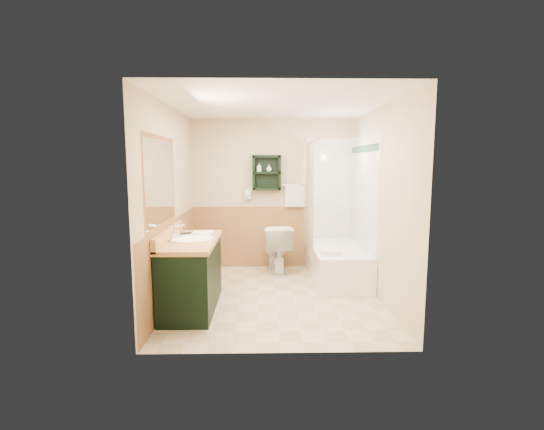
{
  "coord_description": "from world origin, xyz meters",
  "views": [
    {
      "loc": [
        -0.15,
        -4.86,
        1.71
      ],
      "look_at": [
        -0.04,
        0.2,
        1.03
      ],
      "focal_mm": 26.0,
      "sensor_mm": 36.0,
      "label": 1
    }
  ],
  "objects": [
    {
      "name": "vanity",
      "position": [
        -0.99,
        -0.36,
        0.41
      ],
      "size": [
        0.59,
        1.3,
        0.82
      ],
      "primitive_type": "cube",
      "color": "black",
      "rests_on": "ground"
    },
    {
      "name": "vanity_book",
      "position": [
        -1.16,
        -0.13,
        0.94
      ],
      "size": [
        0.18,
        0.06,
        0.24
      ],
      "primitive_type": "imported",
      "rotation": [
        0.0,
        0.0,
        0.21
      ],
      "color": "black",
      "rests_on": "vanity"
    },
    {
      "name": "towel_bar",
      "position": [
        0.35,
        1.45,
        1.35
      ],
      "size": [
        0.4,
        0.06,
        0.4
      ],
      "primitive_type": null,
      "color": "silver",
      "rests_on": "back_wall"
    },
    {
      "name": "tub_towel",
      "position": [
        0.74,
        0.23,
        0.53
      ],
      "size": [
        0.25,
        0.21,
        0.07
      ],
      "primitive_type": "cube",
      "color": "silver",
      "rests_on": "bathtub"
    },
    {
      "name": "back_wall",
      "position": [
        0.0,
        1.52,
        1.2
      ],
      "size": [
        2.6,
        0.04,
        2.4
      ],
      "primitive_type": "cube",
      "color": "beige",
      "rests_on": "ground"
    },
    {
      "name": "wainscot_left",
      "position": [
        -1.29,
        0.0,
        0.5
      ],
      "size": [
        2.98,
        2.98,
        1.0
      ],
      "primitive_type": null,
      "color": "#AC7A46",
      "rests_on": "left_wall"
    },
    {
      "name": "left_wall",
      "position": [
        -1.32,
        0.0,
        1.2
      ],
      "size": [
        0.04,
        3.0,
        2.4
      ],
      "primitive_type": "cube",
      "color": "beige",
      "rests_on": "ground"
    },
    {
      "name": "soap_bottle_a",
      "position": [
        -0.22,
        1.4,
        1.6
      ],
      "size": [
        0.08,
        0.14,
        0.06
      ],
      "primitive_type": "imported",
      "rotation": [
        0.0,
        0.0,
        -0.11
      ],
      "color": "white",
      "rests_on": "wall_shelf"
    },
    {
      "name": "mirror_glass",
      "position": [
        -1.27,
        -0.55,
        1.5
      ],
      "size": [
        1.2,
        1.2,
        0.9
      ],
      "primitive_type": null,
      "color": "white",
      "rests_on": "left_wall"
    },
    {
      "name": "counter_towel",
      "position": [
        -0.9,
        -0.08,
        0.84
      ],
      "size": [
        0.25,
        0.2,
        0.04
      ],
      "primitive_type": "cube",
      "color": "silver",
      "rests_on": "vanity"
    },
    {
      "name": "hair_dryer",
      "position": [
        -0.4,
        1.43,
        1.2
      ],
      "size": [
        0.1,
        0.24,
        0.18
      ],
      "primitive_type": null,
      "color": "silver",
      "rests_on": "back_wall"
    },
    {
      "name": "wall_shelf",
      "position": [
        -0.1,
        1.41,
        1.55
      ],
      "size": [
        0.45,
        0.15,
        0.55
      ],
      "primitive_type": "cube",
      "color": "black",
      "rests_on": "back_wall"
    },
    {
      "name": "ceiling",
      "position": [
        0.0,
        0.0,
        2.42
      ],
      "size": [
        2.6,
        3.0,
        0.04
      ],
      "primitive_type": "cube",
      "color": "white",
      "rests_on": "back_wall"
    },
    {
      "name": "mirror_frame",
      "position": [
        -1.27,
        -0.55,
        1.5
      ],
      "size": [
        1.3,
        1.3,
        1.0
      ],
      "primitive_type": null,
      "color": "brown",
      "rests_on": "left_wall"
    },
    {
      "name": "floor",
      "position": [
        0.0,
        0.0,
        0.0
      ],
      "size": [
        3.0,
        3.0,
        0.0
      ],
      "primitive_type": "plane",
      "color": "beige",
      "rests_on": "ground"
    },
    {
      "name": "curtain_rod",
      "position": [
        0.53,
        0.75,
        2.0
      ],
      "size": [
        0.03,
        1.6,
        0.03
      ],
      "primitive_type": "cylinder",
      "rotation": [
        1.57,
        0.0,
        0.0
      ],
      "color": "silver",
      "rests_on": "back_wall"
    },
    {
      "name": "bathtub",
      "position": [
        0.93,
        0.71,
        0.25
      ],
      "size": [
        0.74,
        1.5,
        0.49
      ],
      "primitive_type": "cube",
      "color": "white",
      "rests_on": "ground"
    },
    {
      "name": "tile_accent",
      "position": [
        1.27,
        0.75,
        1.9
      ],
      "size": [
        1.5,
        1.5,
        0.1
      ],
      "primitive_type": null,
      "color": "#14462A",
      "rests_on": "right_wall"
    },
    {
      "name": "shower_curtain",
      "position": [
        0.53,
        0.92,
        1.15
      ],
      "size": [
        1.05,
        1.05,
        1.7
      ],
      "primitive_type": null,
      "color": "#B8AD8B",
      "rests_on": "curtain_rod"
    },
    {
      "name": "toilet",
      "position": [
        0.04,
        1.12,
        0.38
      ],
      "size": [
        0.51,
        0.81,
        0.76
      ],
      "primitive_type": "imported",
      "rotation": [
        0.0,
        0.0,
        3.25
      ],
      "color": "white",
      "rests_on": "ground"
    },
    {
      "name": "wainscot_back",
      "position": [
        0.0,
        1.49,
        0.5
      ],
      "size": [
        2.58,
        2.58,
        1.0
      ],
      "primitive_type": null,
      "color": "#AC7A46",
      "rests_on": "back_wall"
    },
    {
      "name": "tile_right",
      "position": [
        1.28,
        0.75,
        1.05
      ],
      "size": [
        1.5,
        1.5,
        2.1
      ],
      "primitive_type": null,
      "color": "white",
      "rests_on": "right_wall"
    },
    {
      "name": "tile_back",
      "position": [
        1.03,
        1.48,
        1.05
      ],
      "size": [
        0.95,
        0.95,
        2.1
      ],
      "primitive_type": null,
      "color": "white",
      "rests_on": "back_wall"
    },
    {
      "name": "soap_bottle_b",
      "position": [
        -0.06,
        1.4,
        1.61
      ],
      "size": [
        0.09,
        0.11,
        0.08
      ],
      "primitive_type": "imported",
      "rotation": [
        0.0,
        0.0,
        0.02
      ],
      "color": "white",
      "rests_on": "wall_shelf"
    },
    {
      "name": "right_wall",
      "position": [
        1.32,
        0.0,
        1.2
      ],
      "size": [
        0.04,
        3.0,
        2.4
      ],
      "primitive_type": "cube",
      "color": "beige",
      "rests_on": "ground"
    }
  ]
}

